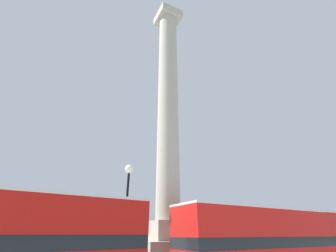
# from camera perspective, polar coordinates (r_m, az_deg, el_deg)

# --- Properties ---
(monument_column) EXTENTS (6.06, 6.06, 25.37)m
(monument_column) POSITION_cam_1_polar(r_m,az_deg,el_deg) (17.33, -0.00, -9.73)
(monument_column) COLOR #A39E8E
(monument_column) RESTS_ON ground_plane
(bus_a) EXTENTS (10.81, 3.22, 4.20)m
(bus_a) POSITION_cam_1_polar(r_m,az_deg,el_deg) (15.66, 22.34, -25.62)
(bus_a) COLOR red
(bus_a) RESTS_ON ground_plane
(bus_c) EXTENTS (10.85, 3.49, 4.27)m
(bus_c) POSITION_cam_1_polar(r_m,az_deg,el_deg) (11.09, -36.31, -23.29)
(bus_c) COLOR #B7140F
(bus_c) RESTS_ON ground_plane
(equestrian_statue) EXTENTS (3.98, 3.56, 5.63)m
(equestrian_statue) POSITION_cam_1_polar(r_m,az_deg,el_deg) (27.67, 18.20, -27.18)
(equestrian_statue) COLOR #A39E8E
(equestrian_statue) RESTS_ON ground_plane
(street_lamp) EXTENTS (0.52, 0.52, 6.54)m
(street_lamp) POSITION_cam_1_polar(r_m,az_deg,el_deg) (13.58, -10.52, -19.27)
(street_lamp) COLOR black
(street_lamp) RESTS_ON ground_plane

